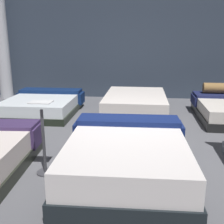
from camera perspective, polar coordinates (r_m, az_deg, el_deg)
name	(u,v)px	position (r m, az deg, el deg)	size (l,w,h in m)	color
ground_plane	(132,146)	(4.66, 4.21, -7.21)	(18.00, 18.00, 0.02)	#5B5B60
showroom_back_wall	(137,40)	(8.42, 5.30, 14.84)	(18.00, 0.06, 3.50)	#333D4C
bed_1	(127,158)	(3.55, 3.09, -9.57)	(1.63, 2.03, 0.60)	black
bed_3	(43,105)	(6.84, -14.32, 1.45)	(1.72, 1.96, 0.48)	black
bed_4	(135,106)	(6.33, 4.90, 1.32)	(1.45, 2.14, 0.54)	black
price_sign	(44,147)	(3.71, -14.13, -7.08)	(0.28, 0.24, 0.99)	#3F3F44
support_pillar	(2,40)	(8.98, -22.20, 13.84)	(0.38, 0.38, 3.50)	silver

